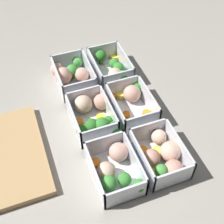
# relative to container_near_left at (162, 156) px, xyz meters

# --- Properties ---
(ground_plane) EXTENTS (4.00, 4.00, 0.00)m
(ground_plane) POSITION_rel_container_near_left_xyz_m (0.18, 0.06, -0.03)
(ground_plane) COLOR gray
(container_near_left) EXTENTS (0.15, 0.13, 0.06)m
(container_near_left) POSITION_rel_container_near_left_xyz_m (0.00, 0.00, 0.00)
(container_near_left) COLOR silver
(container_near_left) RESTS_ON ground_plane
(container_near_center) EXTENTS (0.17, 0.11, 0.06)m
(container_near_center) POSITION_rel_container_near_left_xyz_m (0.19, -0.00, -0.00)
(container_near_center) COLOR silver
(container_near_center) RESTS_ON ground_plane
(container_near_right) EXTENTS (0.17, 0.12, 0.06)m
(container_near_right) POSITION_rel_container_near_left_xyz_m (0.35, 0.00, 0.00)
(container_near_right) COLOR silver
(container_near_right) RESTS_ON ground_plane
(container_far_left) EXTENTS (0.15, 0.10, 0.06)m
(container_far_left) POSITION_rel_container_near_left_xyz_m (0.01, 0.12, 0.00)
(container_far_left) COLOR silver
(container_far_left) RESTS_ON ground_plane
(container_far_center) EXTENTS (0.16, 0.13, 0.06)m
(container_far_center) POSITION_rel_container_near_left_xyz_m (0.18, 0.11, 0.00)
(container_far_center) COLOR silver
(container_far_center) RESTS_ON ground_plane
(container_far_right) EXTENTS (0.16, 0.12, 0.06)m
(container_far_right) POSITION_rel_container_near_left_xyz_m (0.36, 0.13, 0.00)
(container_far_right) COLOR silver
(container_far_right) RESTS_ON ground_plane
(cutting_board) EXTENTS (0.28, 0.18, 0.02)m
(cutting_board) POSITION_rel_container_near_left_xyz_m (0.14, 0.35, -0.02)
(cutting_board) COLOR tan
(cutting_board) RESTS_ON ground_plane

